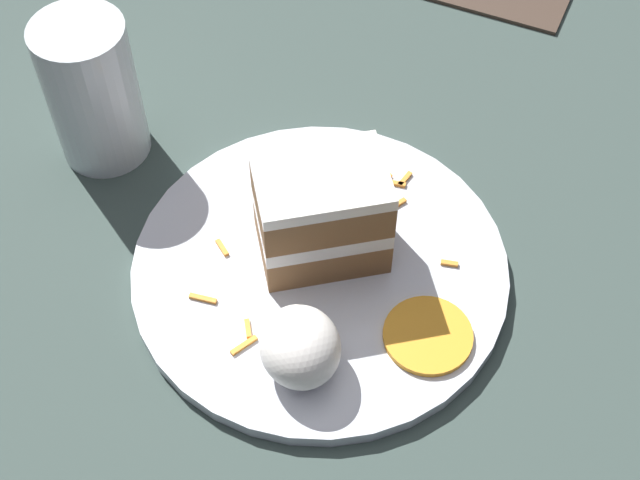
{
  "coord_description": "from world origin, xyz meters",
  "views": [
    {
      "loc": [
        -0.45,
        0.14,
        0.63
      ],
      "look_at": [
        -0.06,
        0.04,
        0.08
      ],
      "focal_mm": 50.0,
      "sensor_mm": 36.0,
      "label": 1
    }
  ],
  "objects_px": {
    "plate": "(320,268)",
    "cake_slice": "(321,213)",
    "orange_garnish": "(428,335)",
    "drinking_glass": "(95,100)",
    "cream_dollop": "(300,347)"
  },
  "relations": [
    {
      "from": "orange_garnish",
      "to": "drinking_glass",
      "type": "bearing_deg",
      "value": 38.61
    },
    {
      "from": "plate",
      "to": "cream_dollop",
      "type": "relative_size",
      "value": 4.61
    },
    {
      "from": "orange_garnish",
      "to": "drinking_glass",
      "type": "distance_m",
      "value": 0.35
    },
    {
      "from": "plate",
      "to": "cream_dollop",
      "type": "distance_m",
      "value": 0.1
    },
    {
      "from": "cream_dollop",
      "to": "orange_garnish",
      "type": "xyz_separation_m",
      "value": [
        -0.0,
        -0.1,
        -0.02
      ]
    },
    {
      "from": "plate",
      "to": "cake_slice",
      "type": "distance_m",
      "value": 0.05
    },
    {
      "from": "cake_slice",
      "to": "cream_dollop",
      "type": "distance_m",
      "value": 0.11
    },
    {
      "from": "plate",
      "to": "drinking_glass",
      "type": "distance_m",
      "value": 0.24
    },
    {
      "from": "plate",
      "to": "orange_garnish",
      "type": "height_order",
      "value": "orange_garnish"
    },
    {
      "from": "plate",
      "to": "drinking_glass",
      "type": "bearing_deg",
      "value": 39.87
    },
    {
      "from": "cake_slice",
      "to": "cream_dollop",
      "type": "height_order",
      "value": "cake_slice"
    },
    {
      "from": "plate",
      "to": "drinking_glass",
      "type": "relative_size",
      "value": 2.23
    },
    {
      "from": "cake_slice",
      "to": "drinking_glass",
      "type": "distance_m",
      "value": 0.23
    },
    {
      "from": "orange_garnish",
      "to": "plate",
      "type": "bearing_deg",
      "value": 35.78
    },
    {
      "from": "plate",
      "to": "cake_slice",
      "type": "xyz_separation_m",
      "value": [
        0.02,
        -0.01,
        0.05
      ]
    }
  ]
}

